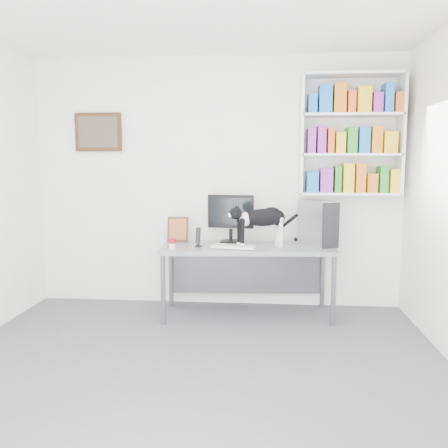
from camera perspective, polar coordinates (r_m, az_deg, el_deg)
The scene contains 11 objects.
room at distance 3.22m, azimuth -4.58°, elevation 3.53°, with size 4.01×4.01×2.70m.
bookshelf at distance 5.10m, azimuth 15.00°, elevation 10.32°, with size 1.03×0.28×1.24m, color silver.
wall_art at distance 5.47m, azimuth -14.89°, elevation 10.63°, with size 0.52×0.04×0.42m, color #422915.
desk at distance 4.90m, azimuth 2.81°, elevation -6.85°, with size 1.74×0.68×0.73m, color slate.
monitor at distance 4.98m, azimuth 0.83°, elevation 0.68°, with size 0.49×0.23×0.52m, color black.
keyboard at distance 4.69m, azimuth 1.16°, elevation -2.74°, with size 0.43×0.17×0.03m, color silver.
pc_tower at distance 4.92m, azimuth 11.18°, elevation 0.13°, with size 0.21×0.46×0.46m, color #BCBCC1.
speaker at distance 4.77m, azimuth -3.14°, elevation -1.53°, with size 0.09×0.09×0.20m, color black.
leaning_print at distance 5.10m, azimuth -5.58°, elevation -0.58°, with size 0.22×0.09×0.27m, color #422915.
soup_can at distance 4.69m, azimuth -6.27°, elevation -2.35°, with size 0.07×0.07×0.10m, color #A80E25.
cat at distance 4.69m, azimuth 4.57°, elevation -0.43°, with size 0.67×0.18×0.41m, color black, non-canonical shape.
Camera 1 is at (0.53, -3.17, 1.56)m, focal length 38.00 mm.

